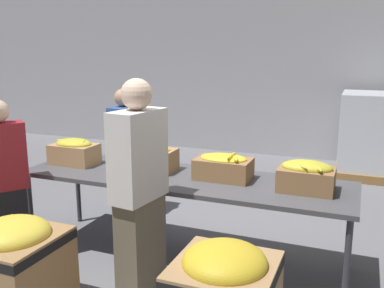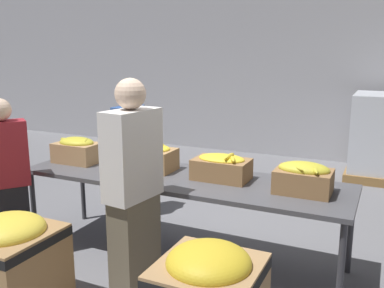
{
  "view_description": "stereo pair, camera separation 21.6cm",
  "coord_description": "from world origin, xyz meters",
  "px_view_note": "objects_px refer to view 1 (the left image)",
  "views": [
    {
      "loc": [
        1.49,
        -3.47,
        1.94
      ],
      "look_at": [
        -0.02,
        0.28,
        1.06
      ],
      "focal_mm": 40.0,
      "sensor_mm": 36.0,
      "label": 1
    },
    {
      "loc": [
        1.69,
        -3.38,
        1.94
      ],
      "look_at": [
        -0.02,
        0.28,
        1.06
      ],
      "focal_mm": 40.0,
      "sensor_mm": 36.0,
      "label": 2
    }
  ],
  "objects_px": {
    "banana_box_1": "(154,158)",
    "volunteer_1": "(4,185)",
    "banana_box_2": "(224,166)",
    "banana_box_3": "(306,176)",
    "donation_bin_0": "(15,264)",
    "pallet_stack_0": "(375,136)",
    "sorting_table": "(183,181)",
    "banana_box_0": "(74,151)",
    "volunteer_2": "(125,154)",
    "volunteer_0": "(139,194)"
  },
  "relations": [
    {
      "from": "banana_box_2",
      "to": "banana_box_0",
      "type": "bearing_deg",
      "value": -177.51
    },
    {
      "from": "sorting_table",
      "to": "banana_box_0",
      "type": "xyz_separation_m",
      "value": [
        -1.21,
        0.01,
        0.18
      ]
    },
    {
      "from": "banana_box_3",
      "to": "volunteer_1",
      "type": "relative_size",
      "value": 0.29
    },
    {
      "from": "banana_box_1",
      "to": "banana_box_3",
      "type": "height_order",
      "value": "banana_box_1"
    },
    {
      "from": "banana_box_2",
      "to": "banana_box_3",
      "type": "distance_m",
      "value": 0.74
    },
    {
      "from": "volunteer_2",
      "to": "pallet_stack_0",
      "type": "xyz_separation_m",
      "value": [
        2.76,
        2.93,
        -0.11
      ]
    },
    {
      "from": "sorting_table",
      "to": "volunteer_0",
      "type": "relative_size",
      "value": 1.75
    },
    {
      "from": "volunteer_1",
      "to": "volunteer_0",
      "type": "bearing_deg",
      "value": -54.23
    },
    {
      "from": "donation_bin_0",
      "to": "sorting_table",
      "type": "bearing_deg",
      "value": 57.32
    },
    {
      "from": "sorting_table",
      "to": "volunteer_0",
      "type": "height_order",
      "value": "volunteer_0"
    },
    {
      "from": "volunteer_2",
      "to": "pallet_stack_0",
      "type": "bearing_deg",
      "value": 137.13
    },
    {
      "from": "sorting_table",
      "to": "banana_box_0",
      "type": "bearing_deg",
      "value": 179.66
    },
    {
      "from": "sorting_table",
      "to": "banana_box_2",
      "type": "xyz_separation_m",
      "value": [
        0.37,
        0.08,
        0.16
      ]
    },
    {
      "from": "banana_box_2",
      "to": "donation_bin_0",
      "type": "height_order",
      "value": "banana_box_2"
    },
    {
      "from": "banana_box_1",
      "to": "banana_box_2",
      "type": "xyz_separation_m",
      "value": [
        0.71,
        -0.01,
        -0.01
      ]
    },
    {
      "from": "volunteer_2",
      "to": "donation_bin_0",
      "type": "distance_m",
      "value": 2.08
    },
    {
      "from": "sorting_table",
      "to": "volunteer_0",
      "type": "distance_m",
      "value": 0.74
    },
    {
      "from": "pallet_stack_0",
      "to": "donation_bin_0",
      "type": "bearing_deg",
      "value": -116.78
    },
    {
      "from": "banana_box_3",
      "to": "volunteer_1",
      "type": "height_order",
      "value": "volunteer_1"
    },
    {
      "from": "pallet_stack_0",
      "to": "volunteer_2",
      "type": "bearing_deg",
      "value": -133.27
    },
    {
      "from": "banana_box_3",
      "to": "volunteer_1",
      "type": "bearing_deg",
      "value": -164.46
    },
    {
      "from": "donation_bin_0",
      "to": "pallet_stack_0",
      "type": "distance_m",
      "value": 5.56
    },
    {
      "from": "sorting_table",
      "to": "volunteer_2",
      "type": "bearing_deg",
      "value": 144.42
    },
    {
      "from": "volunteer_1",
      "to": "donation_bin_0",
      "type": "xyz_separation_m",
      "value": [
        0.64,
        -0.57,
        -0.37
      ]
    },
    {
      "from": "volunteer_2",
      "to": "pallet_stack_0",
      "type": "distance_m",
      "value": 4.02
    },
    {
      "from": "banana_box_2",
      "to": "banana_box_3",
      "type": "relative_size",
      "value": 1.11
    },
    {
      "from": "banana_box_2",
      "to": "pallet_stack_0",
      "type": "xyz_separation_m",
      "value": [
        1.32,
        3.62,
        -0.28
      ]
    },
    {
      "from": "volunteer_2",
      "to": "banana_box_1",
      "type": "bearing_deg",
      "value": 47.46
    },
    {
      "from": "volunteer_1",
      "to": "volunteer_2",
      "type": "relative_size",
      "value": 1.01
    },
    {
      "from": "banana_box_1",
      "to": "pallet_stack_0",
      "type": "height_order",
      "value": "pallet_stack_0"
    },
    {
      "from": "volunteer_1",
      "to": "donation_bin_0",
      "type": "distance_m",
      "value": 0.93
    },
    {
      "from": "volunteer_0",
      "to": "pallet_stack_0",
      "type": "distance_m",
      "value": 4.75
    },
    {
      "from": "volunteer_0",
      "to": "volunteer_1",
      "type": "xyz_separation_m",
      "value": [
        -1.4,
        0.03,
        -0.11
      ]
    },
    {
      "from": "sorting_table",
      "to": "pallet_stack_0",
      "type": "xyz_separation_m",
      "value": [
        1.69,
        3.69,
        -0.12
      ]
    },
    {
      "from": "banana_box_1",
      "to": "volunteer_1",
      "type": "xyz_separation_m",
      "value": [
        -1.11,
        -0.78,
        -0.18
      ]
    },
    {
      "from": "volunteer_0",
      "to": "volunteer_1",
      "type": "bearing_deg",
      "value": 96.62
    },
    {
      "from": "banana_box_1",
      "to": "volunteer_2",
      "type": "distance_m",
      "value": 1.01
    },
    {
      "from": "banana_box_0",
      "to": "banana_box_2",
      "type": "distance_m",
      "value": 1.58
    },
    {
      "from": "volunteer_2",
      "to": "donation_bin_0",
      "type": "height_order",
      "value": "volunteer_2"
    },
    {
      "from": "banana_box_0",
      "to": "volunteer_2",
      "type": "height_order",
      "value": "volunteer_2"
    },
    {
      "from": "banana_box_2",
      "to": "banana_box_3",
      "type": "bearing_deg",
      "value": -4.96
    },
    {
      "from": "banana_box_1",
      "to": "volunteer_1",
      "type": "relative_size",
      "value": 0.27
    },
    {
      "from": "banana_box_2",
      "to": "donation_bin_0",
      "type": "distance_m",
      "value": 1.87
    },
    {
      "from": "donation_bin_0",
      "to": "pallet_stack_0",
      "type": "relative_size",
      "value": 0.57
    },
    {
      "from": "banana_box_3",
      "to": "pallet_stack_0",
      "type": "distance_m",
      "value": 3.74
    },
    {
      "from": "banana_box_2",
      "to": "volunteer_0",
      "type": "bearing_deg",
      "value": -117.55
    },
    {
      "from": "banana_box_0",
      "to": "banana_box_3",
      "type": "relative_size",
      "value": 1.03
    },
    {
      "from": "banana_box_0",
      "to": "banana_box_2",
      "type": "bearing_deg",
      "value": 2.49
    },
    {
      "from": "sorting_table",
      "to": "banana_box_0",
      "type": "height_order",
      "value": "banana_box_0"
    },
    {
      "from": "sorting_table",
      "to": "donation_bin_0",
      "type": "xyz_separation_m",
      "value": [
        -0.81,
        -1.27,
        -0.37
      ]
    }
  ]
}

